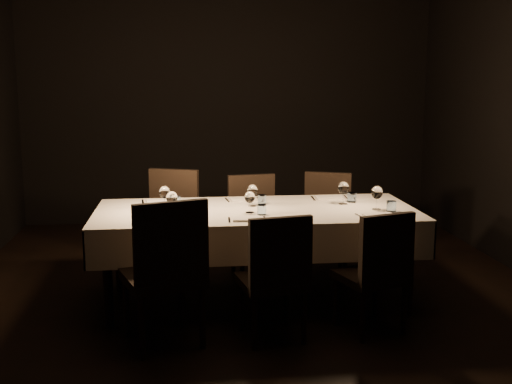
{
  "coord_description": "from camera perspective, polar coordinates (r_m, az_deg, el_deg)",
  "views": [
    {
      "loc": [
        -0.56,
        -4.92,
        1.79
      ],
      "look_at": [
        0.0,
        0.0,
        0.9
      ],
      "focal_mm": 45.0,
      "sensor_mm": 36.0,
      "label": 1
    }
  ],
  "objects": [
    {
      "name": "chair_near_left",
      "position": [
        4.28,
        -7.99,
        -6.66
      ],
      "size": [
        0.62,
        0.62,
        1.02
      ],
      "rotation": [
        0.0,
        0.0,
        3.47
      ],
      "color": "black",
      "rests_on": "ground"
    },
    {
      "name": "chair_near_right",
      "position": [
        4.56,
        10.74,
        -6.55
      ],
      "size": [
        0.54,
        0.54,
        0.88
      ],
      "rotation": [
        0.0,
        0.0,
        3.46
      ],
      "color": "black",
      "rests_on": "ground"
    },
    {
      "name": "place_setting_near_right",
      "position": [
        5.03,
        11.06,
        -0.94
      ],
      "size": [
        0.35,
        0.41,
        0.19
      ],
      "rotation": [
        0.0,
        0.0,
        0.15
      ],
      "color": "beige",
      "rests_on": "dining_table"
    },
    {
      "name": "place_setting_far_center",
      "position": [
        5.26,
        -0.38,
        -0.32
      ],
      "size": [
        0.33,
        0.4,
        0.18
      ],
      "rotation": [
        0.0,
        0.0,
        0.1
      ],
      "color": "beige",
      "rests_on": "dining_table"
    },
    {
      "name": "chair_far_left",
      "position": [
        5.82,
        -7.68,
        -2.39
      ],
      "size": [
        0.6,
        0.6,
        0.97
      ],
      "rotation": [
        0.0,
        0.0,
        -0.37
      ],
      "color": "black",
      "rests_on": "ground"
    },
    {
      "name": "place_setting_far_left",
      "position": [
        5.23,
        -8.03,
        -0.47
      ],
      "size": [
        0.33,
        0.4,
        0.18
      ],
      "rotation": [
        0.0,
        0.0,
        0.1
      ],
      "color": "beige",
      "rests_on": "dining_table"
    },
    {
      "name": "place_setting_near_left",
      "position": [
        4.8,
        -7.42,
        -1.41
      ],
      "size": [
        0.32,
        0.4,
        0.18
      ],
      "rotation": [
        0.0,
        0.0,
        0.04
      ],
      "color": "beige",
      "rests_on": "dining_table"
    },
    {
      "name": "chair_far_right",
      "position": [
        6.0,
        6.22,
        -2.24
      ],
      "size": [
        0.57,
        0.57,
        0.91
      ],
      "rotation": [
        0.0,
        0.0,
        -0.37
      ],
      "color": "black",
      "rests_on": "ground"
    },
    {
      "name": "room",
      "position": [
        4.96,
        -0.0,
        6.82
      ],
      "size": [
        5.01,
        6.01,
        3.01
      ],
      "color": "black",
      "rests_on": "ground"
    },
    {
      "name": "place_setting_near_center",
      "position": [
        4.83,
        -0.38,
        -1.31
      ],
      "size": [
        0.31,
        0.39,
        0.17
      ],
      "rotation": [
        0.0,
        0.0,
        -0.06
      ],
      "color": "beige",
      "rests_on": "dining_table"
    },
    {
      "name": "chair_far_center",
      "position": [
        5.84,
        -0.15,
        -2.53
      ],
      "size": [
        0.5,
        0.5,
        0.91
      ],
      "rotation": [
        0.0,
        0.0,
        0.15
      ],
      "color": "black",
      "rests_on": "ground"
    },
    {
      "name": "dining_table",
      "position": [
        5.08,
        -0.0,
        -2.37
      ],
      "size": [
        2.52,
        1.12,
        0.76
      ],
      "color": "black",
      "rests_on": "ground"
    },
    {
      "name": "place_setting_far_right",
      "position": [
        5.39,
        7.57,
        -0.11
      ],
      "size": [
        0.34,
        0.41,
        0.19
      ],
      "rotation": [
        0.0,
        0.0,
        -0.06
      ],
      "color": "beige",
      "rests_on": "dining_table"
    },
    {
      "name": "chair_near_center",
      "position": [
        4.35,
        1.73,
        -7.1
      ],
      "size": [
        0.5,
        0.5,
        0.9
      ],
      "rotation": [
        0.0,
        0.0,
        3.33
      ],
      "color": "black",
      "rests_on": "ground"
    }
  ]
}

